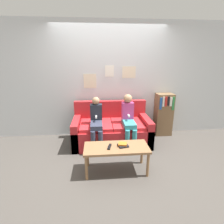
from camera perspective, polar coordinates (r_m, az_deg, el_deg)
ground_plane at (r=3.47m, az=0.63°, el=-13.82°), size 10.00×10.00×0.00m
wall_back at (r=4.11m, az=-0.84°, el=10.24°), size 8.00×0.06×2.60m
couch at (r=3.85m, az=-0.18°, el=-5.88°), size 1.63×0.88×0.87m
coffee_table at (r=2.85m, az=1.43°, el=-12.19°), size 1.03×0.45×0.44m
person_left at (r=3.52m, az=-5.13°, el=-2.96°), size 0.24×0.59×1.04m
person_right at (r=3.58m, az=5.43°, el=-2.12°), size 0.24×0.59×1.09m
tv_remote at (r=2.80m, az=-0.82°, el=-11.27°), size 0.08×0.17×0.02m
book_stack at (r=2.84m, az=3.58°, el=-10.64°), size 0.18×0.17×0.05m
bookshelf at (r=4.36m, az=16.43°, el=-0.72°), size 0.39×0.32×1.01m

